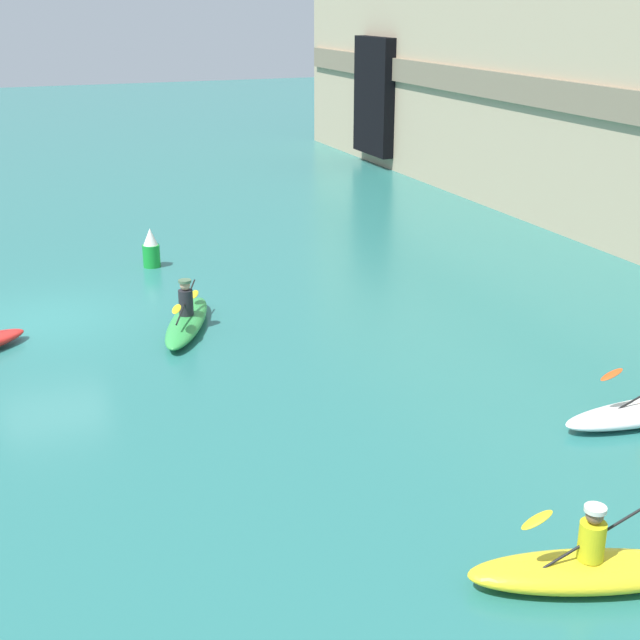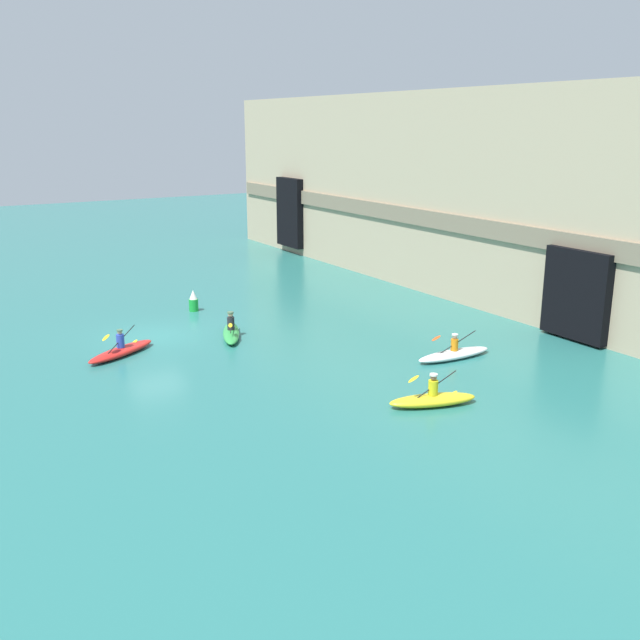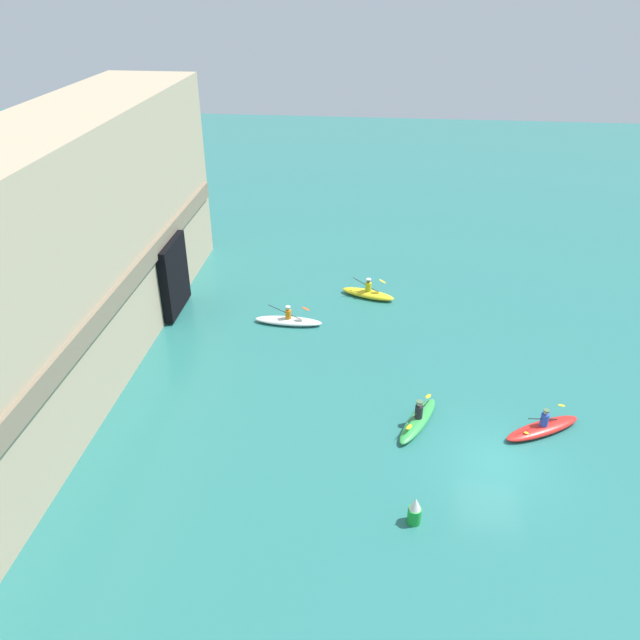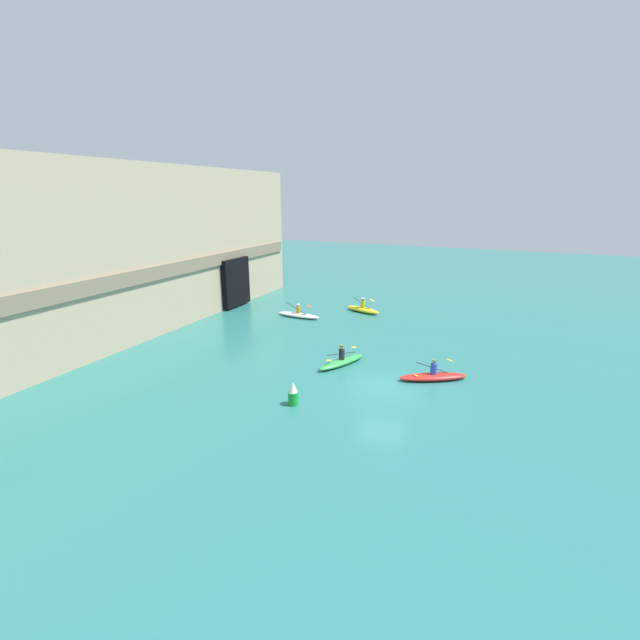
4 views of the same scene
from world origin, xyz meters
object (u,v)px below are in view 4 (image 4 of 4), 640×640
Objects in this scene: kayak_red at (433,376)px; kayak_yellow at (363,309)px; marker_buoy at (293,394)px; kayak_white at (298,315)px; kayak_green at (342,361)px.

kayak_yellow is at bearing -85.08° from kayak_red.
kayak_white is at bearing 26.04° from marker_buoy.
kayak_red is (0.04, -5.00, -0.01)m from kayak_green.
kayak_white is at bearing -62.45° from kayak_red.
kayak_white is 1.03× the size of kayak_red.
kayak_yellow is (3.47, -4.04, 0.04)m from kayak_white.
kayak_green is 0.97× the size of kayak_red.
marker_buoy is at bearing 117.96° from kayak_white.
kayak_white is at bearing 58.92° from kayak_yellow.
kayak_yellow reaches higher than marker_buoy.
kayak_green reaches higher than kayak_red.
kayak_white is 9.98m from kayak_green.
kayak_white is at bearing 65.09° from kayak_green.
kayak_yellow is 16.40m from marker_buoy.
kayak_green is (-7.54, -6.53, 0.02)m from kayak_white.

